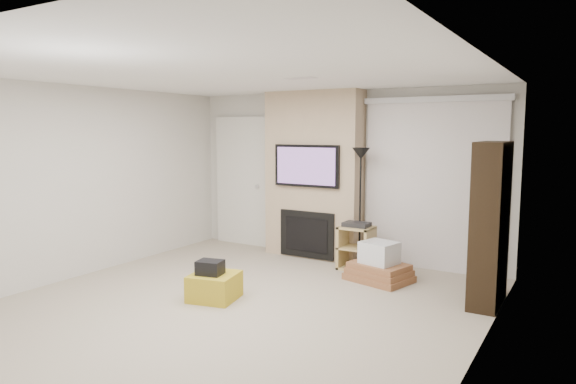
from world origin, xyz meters
The scene contains 15 objects.
floor centered at (0.00, 0.00, 0.00)m, with size 5.00×5.50×0.00m, color #AB9E89.
ceiling centered at (0.00, 0.00, 2.50)m, with size 5.00×5.50×0.00m, color white.
wall_back centered at (0.00, 2.75, 1.25)m, with size 5.00×2.50×0.00m, color beige.
wall_left centered at (-2.50, 0.00, 1.25)m, with size 5.50×2.50×0.00m, color beige.
wall_right centered at (2.50, 0.00, 1.25)m, with size 5.50×2.50×0.00m, color beige.
hvac_vent centered at (0.40, 0.80, 2.50)m, with size 0.35×0.18×0.01m, color silver.
ottoman centered at (-0.36, 0.16, 0.15)m, with size 0.50×0.50×0.30m, color gold.
black_bag centered at (-0.38, 0.11, 0.38)m, with size 0.28×0.22×0.16m, color black.
fireplace_wall centered at (-0.35, 2.54, 1.24)m, with size 1.50×0.47×2.50m.
entry_door centered at (-1.80, 2.71, 1.05)m, with size 1.02×0.11×2.14m.
vertical_blinds centered at (1.40, 2.70, 1.27)m, with size 1.98×0.10×2.37m.
floor_lamp centered at (0.51, 2.30, 1.32)m, with size 0.25×0.25×1.68m.
av_stand centered at (0.52, 2.18, 0.35)m, with size 0.45×0.38×0.66m.
box_stack centered at (0.99, 1.81, 0.19)m, with size 0.88×0.75×0.51m.
bookshelf centered at (2.34, 1.60, 0.90)m, with size 0.30×0.80×1.80m.
Camera 1 is at (3.27, -4.28, 1.92)m, focal length 32.00 mm.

